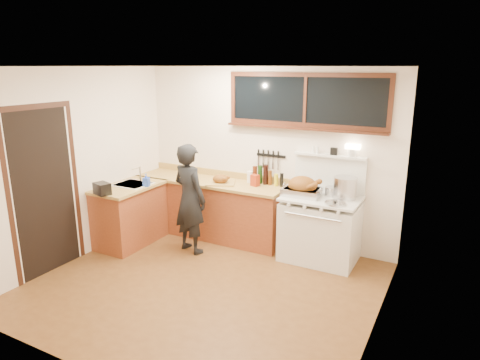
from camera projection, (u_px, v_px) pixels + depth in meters
The scene contains 20 objects.
ground_plane at pixel (204, 287), 5.23m from camera, with size 4.00×3.50×0.02m, color brown.
room_shell at pixel (201, 154), 4.80m from camera, with size 4.10×3.60×2.65m.
counter_back at pixel (210, 207), 6.71m from camera, with size 2.44×0.64×1.00m.
counter_left at pixel (130, 214), 6.41m from camera, with size 0.64×1.09×0.90m.
sink_unit at pixel (133, 188), 6.36m from camera, with size 0.50×0.45×0.37m.
vintage_stove at pixel (320, 227), 5.85m from camera, with size 1.02×0.74×1.60m.
back_window at pixel (305, 106), 5.88m from camera, with size 2.32×0.13×0.77m.
left_doorway at pixel (45, 191), 5.37m from camera, with size 0.02×1.04×2.17m.
knife_strip at pixel (270, 156), 6.32m from camera, with size 0.46×0.03×0.28m.
man at pixel (190, 199), 6.03m from camera, with size 0.65×0.51×1.58m.
soap_bottle at pixel (146, 180), 6.23m from camera, with size 0.11×0.11×0.19m.
toaster at pixel (102, 189), 5.84m from camera, with size 0.27×0.22×0.16m.
cutting_board at pixel (221, 180), 6.37m from camera, with size 0.52×0.47×0.14m.
roast_turkey at pixel (303, 188), 5.79m from camera, with size 0.55×0.40×0.27m.
stockpot at pixel (345, 188), 5.65m from camera, with size 0.34×0.34×0.29m.
saucepan at pixel (331, 191), 5.78m from camera, with size 0.17×0.29×0.12m.
pot_lid at pixel (335, 203), 5.44m from camera, with size 0.35×0.35×0.04m.
coffee_tin at pixel (255, 180), 6.25m from camera, with size 0.13×0.11×0.17m.
pitcher at pixel (250, 177), 6.44m from camera, with size 0.11×0.11×0.17m.
bottle_cluster at pixel (265, 176), 6.32m from camera, with size 0.49×0.07×0.30m.
Camera 1 is at (2.60, -3.95, 2.61)m, focal length 32.00 mm.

